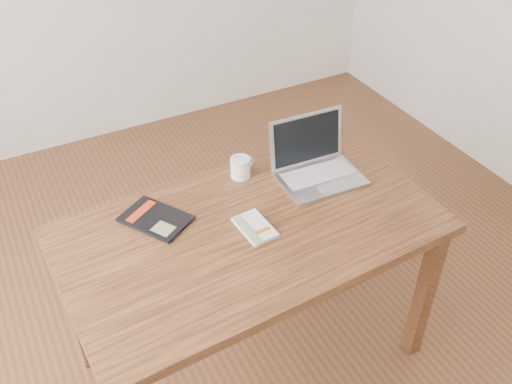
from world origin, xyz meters
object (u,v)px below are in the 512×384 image
black_guidebook (156,219)px  white_guidebook (255,227)px  coffee_mug (241,167)px  laptop (315,164)px  desk (252,245)px

black_guidebook → white_guidebook: bearing=-67.1°
white_guidebook → coffee_mug: coffee_mug is taller
white_guidebook → coffee_mug: (0.10, 0.31, 0.04)m
white_guidebook → laptop: 0.41m
coffee_mug → laptop: bearing=-45.8°
desk → coffee_mug: 0.34m
white_guidebook → black_guidebook: 0.37m
desk → white_guidebook: 0.10m
desk → coffee_mug: (0.11, 0.29, 0.13)m
white_guidebook → black_guidebook: size_ratio=0.60×
white_guidebook → laptop: size_ratio=0.52×
laptop → coffee_mug: bearing=157.1°
black_guidebook → coffee_mug: size_ratio=2.58×
laptop → coffee_mug: 0.30m
desk → laptop: (0.37, 0.17, 0.14)m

